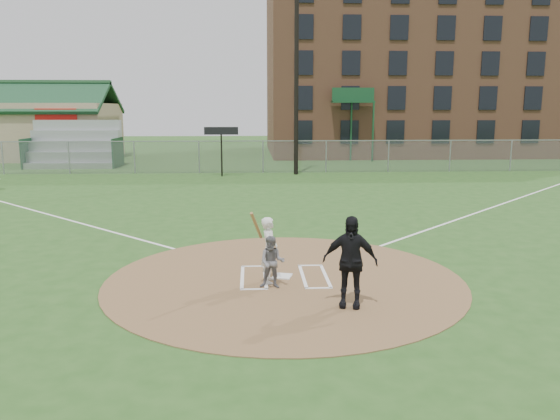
{
  "coord_description": "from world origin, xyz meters",
  "views": [
    {
      "loc": [
        -0.77,
        -12.36,
        3.97
      ],
      "look_at": [
        0.0,
        2.0,
        1.3
      ],
      "focal_mm": 35.0,
      "sensor_mm": 36.0,
      "label": 1
    }
  ],
  "objects_px": {
    "umpire": "(350,261)",
    "batter_at_plate": "(269,250)",
    "home_plate": "(282,276)",
    "catcher": "(272,262)"
  },
  "relations": [
    {
      "from": "umpire",
      "to": "batter_at_plate",
      "type": "xyz_separation_m",
      "value": [
        -1.57,
        1.65,
        -0.16
      ]
    },
    {
      "from": "home_plate",
      "to": "umpire",
      "type": "xyz_separation_m",
      "value": [
        1.25,
        -2.04,
        0.92
      ]
    },
    {
      "from": "batter_at_plate",
      "to": "catcher",
      "type": "bearing_deg",
      "value": -82.87
    },
    {
      "from": "catcher",
      "to": "batter_at_plate",
      "type": "bearing_deg",
      "value": 106.72
    },
    {
      "from": "umpire",
      "to": "batter_at_plate",
      "type": "distance_m",
      "value": 2.28
    },
    {
      "from": "umpire",
      "to": "batter_at_plate",
      "type": "height_order",
      "value": "umpire"
    },
    {
      "from": "catcher",
      "to": "umpire",
      "type": "height_order",
      "value": "umpire"
    },
    {
      "from": "home_plate",
      "to": "catcher",
      "type": "bearing_deg",
      "value": -108.75
    },
    {
      "from": "umpire",
      "to": "batter_at_plate",
      "type": "bearing_deg",
      "value": 147.88
    },
    {
      "from": "catcher",
      "to": "home_plate",
      "type": "bearing_deg",
      "value": 80.85
    }
  ]
}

